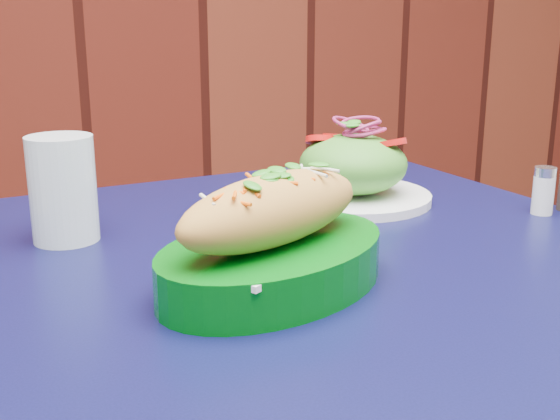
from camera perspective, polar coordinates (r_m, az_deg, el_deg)
name	(u,v)px	position (r m, az deg, el deg)	size (l,w,h in m)	color
cafe_table	(304,325)	(0.81, 1.98, -9.33)	(0.83, 0.83, 0.75)	black
banh_mi_basket	(273,240)	(0.66, -0.55, -2.48)	(0.30, 0.25, 0.12)	#00560C
salad_plate	(353,170)	(0.97, 5.95, 3.26)	(0.22, 0.22, 0.12)	white
water_glass	(63,189)	(0.83, -17.23, 1.64)	(0.08, 0.08, 0.12)	silver
salt_shaker	(544,191)	(0.97, 20.63, 1.48)	(0.03, 0.03, 0.06)	white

